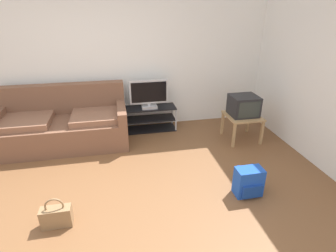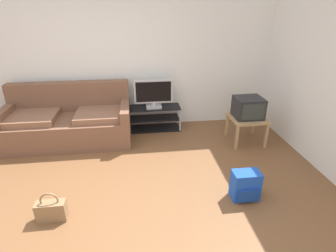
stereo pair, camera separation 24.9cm
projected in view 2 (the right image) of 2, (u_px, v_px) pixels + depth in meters
ground_plane at (102, 212)px, 3.09m from camera, size 9.00×9.80×0.02m
wall_back at (107, 55)px, 4.73m from camera, size 9.00×0.10×2.70m
wall_right at (327, 70)px, 3.63m from camera, size 0.10×3.60×2.70m
couch at (69, 122)px, 4.57m from camera, size 2.06×0.94×0.94m
tv_stand at (154, 118)px, 5.01m from camera, size 0.97×0.36×0.44m
flat_tv at (153, 94)px, 4.79m from camera, size 0.69×0.22×0.51m
side_table at (247, 121)px, 4.48m from camera, size 0.56×0.56×0.45m
crt_tv at (248, 108)px, 4.40m from camera, size 0.44×0.41×0.34m
backpack at (245, 185)px, 3.23m from camera, size 0.33×0.27×0.36m
handbag at (51, 210)px, 2.92m from camera, size 0.32×0.13×0.35m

